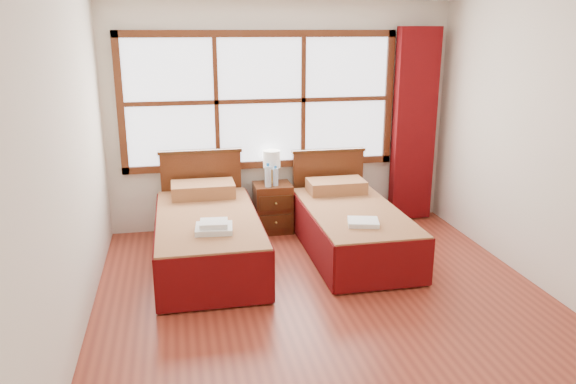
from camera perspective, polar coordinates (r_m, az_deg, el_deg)
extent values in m
plane|color=#923824|center=(4.90, 4.39, -11.74)|extent=(4.50, 4.50, 0.00)
plane|color=silver|center=(6.59, -0.70, 7.60)|extent=(4.00, 0.00, 4.00)
plane|color=silver|center=(4.34, -21.55, 1.84)|extent=(0.00, 4.50, 4.50)
plane|color=silver|center=(5.34, 25.89, 3.89)|extent=(0.00, 4.50, 4.50)
cube|color=white|center=(6.49, -2.85, 9.23)|extent=(3.00, 0.02, 1.40)
cube|color=#522512|center=(6.60, -2.73, 2.83)|extent=(3.16, 0.06, 0.08)
cube|color=#522512|center=(6.42, -2.92, 15.78)|extent=(3.16, 0.06, 0.08)
cube|color=#522512|center=(6.42, -16.68, 8.50)|extent=(0.08, 0.06, 1.56)
cube|color=#522512|center=(6.87, 10.15, 9.40)|extent=(0.08, 0.06, 1.56)
cube|color=#522512|center=(6.42, -7.30, 9.04)|extent=(0.05, 0.05, 1.40)
cube|color=#522512|center=(6.56, 1.55, 9.33)|extent=(0.05, 0.05, 1.40)
cube|color=#522512|center=(6.47, -2.82, 9.21)|extent=(3.00, 0.05, 0.05)
cube|color=#690A0D|center=(6.95, 12.68, 6.59)|extent=(0.50, 0.16, 2.30)
cube|color=#40200D|center=(5.71, -8.06, -6.05)|extent=(0.87, 1.74, 0.28)
cube|color=maroon|center=(5.62, -8.16, -3.59)|extent=(0.98, 1.93, 0.24)
cube|color=#5E090A|center=(5.66, -13.06, -5.21)|extent=(0.03, 1.93, 0.48)
cube|color=#5E090A|center=(5.71, -3.19, -4.62)|extent=(0.03, 1.93, 0.48)
cube|color=#5E090A|center=(4.78, -7.36, -9.06)|extent=(0.98, 0.03, 0.48)
cube|color=maroon|center=(6.22, -8.64, 0.26)|extent=(0.68, 0.40, 0.15)
cube|color=#522512|center=(6.55, -8.74, -0.04)|extent=(0.91, 0.06, 0.95)
cube|color=#40200D|center=(6.44, -8.93, 4.09)|extent=(0.95, 0.08, 0.04)
cube|color=#40200D|center=(5.97, 6.58, -5.05)|extent=(0.82, 1.64, 0.27)
cube|color=maroon|center=(5.89, 6.66, -2.82)|extent=(0.92, 1.82, 0.22)
cube|color=#5E090A|center=(5.81, 2.27, -4.36)|extent=(0.03, 1.82, 0.46)
cube|color=#5E090A|center=(6.09, 10.77, -3.68)|extent=(0.03, 1.82, 0.46)
cube|color=#5E090A|center=(5.14, 9.74, -7.45)|extent=(0.92, 0.03, 0.46)
cube|color=maroon|center=(6.44, 4.91, 0.61)|extent=(0.64, 0.38, 0.14)
cube|color=#522512|center=(6.79, 4.07, 0.45)|extent=(0.86, 0.06, 0.89)
cube|color=#40200D|center=(6.68, 4.14, 4.21)|extent=(0.89, 0.08, 0.04)
cube|color=#522512|center=(6.56, -1.56, -1.58)|extent=(0.43, 0.38, 0.57)
cube|color=#40200D|center=(6.41, -1.24, -3.09)|extent=(0.37, 0.02, 0.17)
cube|color=#40200D|center=(6.33, -1.25, -1.15)|extent=(0.37, 0.02, 0.17)
sphere|color=#A48837|center=(6.39, -1.21, -3.14)|extent=(0.03, 0.03, 0.03)
sphere|color=#A48837|center=(6.32, -1.22, -1.20)|extent=(0.03, 0.03, 0.03)
cube|color=white|center=(5.15, -7.53, -3.71)|extent=(0.36, 0.32, 0.05)
cube|color=white|center=(5.14, -7.55, -3.19)|extent=(0.27, 0.24, 0.05)
cube|color=white|center=(5.42, 7.64, -3.06)|extent=(0.34, 0.32, 0.05)
cylinder|color=gold|center=(6.52, -1.65, 1.03)|extent=(0.12, 0.12, 0.02)
cylinder|color=gold|center=(6.50, -1.66, 1.82)|extent=(0.03, 0.03, 0.16)
cylinder|color=silver|center=(6.46, -1.67, 3.37)|extent=(0.20, 0.20, 0.20)
cylinder|color=silver|center=(6.33, -2.05, 1.59)|extent=(0.07, 0.07, 0.24)
cylinder|color=blue|center=(6.30, -2.06, 2.79)|extent=(0.04, 0.04, 0.03)
cylinder|color=silver|center=(6.39, -1.27, 1.54)|extent=(0.06, 0.06, 0.20)
cylinder|color=blue|center=(6.36, -1.28, 2.54)|extent=(0.03, 0.03, 0.03)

